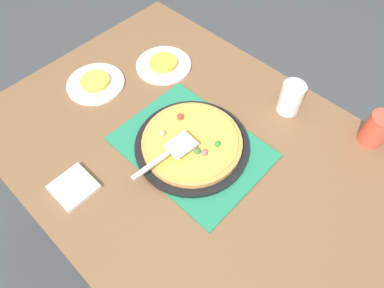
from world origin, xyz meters
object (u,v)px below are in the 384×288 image
(plate_near_left, at_px, (164,65))
(plate_far_right, at_px, (96,84))
(napkin_stack, at_px, (74,187))
(pizza_pan, at_px, (192,145))
(served_slice_right, at_px, (95,81))
(cup_far, at_px, (291,98))
(cup_near, at_px, (377,129))
(served_slice_left, at_px, (163,63))
(pizza_server, at_px, (168,153))
(pizza, at_px, (192,142))

(plate_near_left, relative_size, plate_far_right, 1.00)
(napkin_stack, bearing_deg, pizza_pan, 66.26)
(pizza_pan, xyz_separation_m, served_slice_right, (-0.47, -0.04, 0.01))
(cup_far, relative_size, napkin_stack, 1.00)
(cup_near, bearing_deg, served_slice_left, -163.52)
(plate_near_left, relative_size, napkin_stack, 1.83)
(pizza_pan, bearing_deg, cup_far, 69.30)
(served_slice_left, bearing_deg, napkin_stack, -71.08)
(cup_near, bearing_deg, served_slice_right, -151.59)
(served_slice_right, xyz_separation_m, napkin_stack, (0.31, -0.32, -0.01))
(served_slice_right, relative_size, pizza_server, 0.47)
(pizza, xyz_separation_m, served_slice_left, (-0.35, 0.21, -0.02))
(pizza, relative_size, pizza_server, 1.42)
(pizza, xyz_separation_m, cup_near, (0.42, 0.44, 0.03))
(pizza, xyz_separation_m, plate_far_right, (-0.47, -0.04, -0.03))
(plate_near_left, xyz_separation_m, napkin_stack, (0.20, -0.57, 0.00))
(napkin_stack, bearing_deg, plate_near_left, 108.92)
(plate_near_left, xyz_separation_m, served_slice_left, (0.00, 0.00, 0.01))
(pizza_pan, height_order, plate_near_left, pizza_pan)
(cup_near, bearing_deg, pizza_pan, -133.57)
(served_slice_left, xyz_separation_m, served_slice_right, (-0.12, -0.25, 0.00))
(plate_near_left, relative_size, served_slice_right, 2.00)
(pizza_pan, xyz_separation_m, pizza, (-0.00, -0.00, 0.02))
(plate_far_right, relative_size, cup_near, 1.83)
(served_slice_right, height_order, cup_near, cup_near)
(pizza, distance_m, served_slice_left, 0.41)
(cup_near, xyz_separation_m, pizza_server, (-0.42, -0.53, 0.01))
(served_slice_right, distance_m, pizza_server, 0.47)
(pizza_pan, distance_m, pizza_server, 0.11)
(served_slice_right, xyz_separation_m, cup_far, (0.60, 0.40, 0.04))
(napkin_stack, bearing_deg, pizza_server, 60.20)
(plate_near_left, distance_m, served_slice_right, 0.28)
(pizza, distance_m, served_slice_right, 0.47)
(plate_near_left, distance_m, napkin_stack, 0.60)
(plate_near_left, distance_m, cup_far, 0.52)
(plate_far_right, relative_size, served_slice_right, 2.00)
(pizza_pan, relative_size, served_slice_right, 3.45)
(plate_near_left, xyz_separation_m, served_slice_right, (-0.12, -0.25, 0.01))
(pizza, height_order, plate_far_right, pizza)
(cup_near, relative_size, napkin_stack, 1.00)
(plate_near_left, bearing_deg, plate_far_right, -114.64)
(pizza_pan, height_order, cup_far, cup_far)
(plate_near_left, distance_m, served_slice_left, 0.01)
(plate_near_left, bearing_deg, cup_far, 17.02)
(served_slice_left, xyz_separation_m, napkin_stack, (0.20, -0.57, -0.01))
(pizza_pan, distance_m, cup_far, 0.39)
(pizza, distance_m, cup_far, 0.38)
(pizza_pan, height_order, napkin_stack, pizza_pan)
(served_slice_left, height_order, napkin_stack, served_slice_left)
(plate_near_left, height_order, served_slice_left, served_slice_left)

